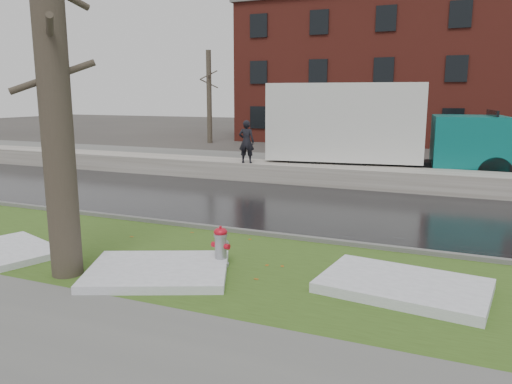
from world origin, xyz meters
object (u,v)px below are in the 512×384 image
at_px(box_truck, 377,129).
at_px(tree, 53,81).
at_px(worker, 246,142).
at_px(fire_hydrant, 221,245).

bearing_deg(box_truck, tree, -111.62).
relative_size(box_truck, worker, 6.92).
relative_size(fire_hydrant, box_truck, 0.07).
bearing_deg(tree, worker, 96.08).
relative_size(tree, box_truck, 0.61).
distance_m(box_truck, worker, 5.26).
distance_m(tree, box_truck, 13.98).
bearing_deg(tree, box_truck, 75.46).
bearing_deg(fire_hydrant, box_truck, 91.02).
relative_size(tree, worker, 4.23).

